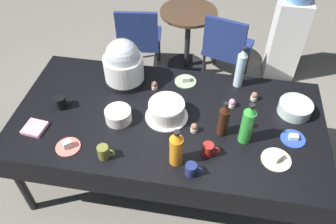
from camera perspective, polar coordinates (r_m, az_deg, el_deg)
ground at (r=3.00m, az=0.00°, el=-10.75°), size 9.00×9.00×0.00m
potluck_table at (r=2.46m, az=0.00°, el=-1.82°), size 2.20×1.10×0.75m
frosted_layer_cake at (r=2.37m, az=-0.21°, el=0.35°), size 0.30×0.30×0.13m
slow_cooker at (r=2.61m, az=-7.50°, el=8.02°), size 0.31×0.31×0.38m
glass_salad_bowl at (r=2.58m, az=20.52°, el=0.64°), size 0.24×0.24×0.09m
ceramic_snack_bowl at (r=2.39m, az=-8.33°, el=-0.54°), size 0.18×0.18×0.09m
dessert_plate_cream at (r=2.27m, az=17.70°, el=-7.48°), size 0.19×0.19×0.05m
dessert_plate_sage at (r=2.69m, az=2.95°, el=5.26°), size 0.17×0.17×0.05m
dessert_plate_cobalt at (r=2.42m, az=20.22°, el=-4.15°), size 0.16×0.16×0.04m
dessert_plate_coral at (r=2.32m, az=-16.44°, el=-5.48°), size 0.16×0.16×0.06m
cupcake_mint at (r=2.31m, az=4.42°, el=-2.64°), size 0.05×0.05×0.07m
cupcake_rose at (r=2.60m, az=14.26°, el=2.57°), size 0.05×0.05×0.07m
cupcake_lemon at (r=2.61m, az=-2.33°, el=4.51°), size 0.05×0.05×0.07m
cupcake_cocoa at (r=2.51m, az=10.69°, el=1.47°), size 0.05×0.05×0.07m
soda_bottle_cola at (r=2.25m, az=9.29°, el=-1.27°), size 0.07×0.07×0.28m
soda_bottle_lime_soda at (r=2.22m, az=13.18°, el=-2.00°), size 0.08×0.08×0.32m
soda_bottle_water at (r=2.62m, az=12.06°, el=7.19°), size 0.07×0.07×0.35m
soda_bottle_orange_juice at (r=2.06m, az=1.40°, el=-6.09°), size 0.09×0.09×0.28m
coffee_mug_navy at (r=2.08m, az=3.96°, el=-9.58°), size 0.11×0.07×0.08m
coffee_mug_red at (r=2.18m, az=6.79°, el=-6.28°), size 0.11×0.07×0.09m
coffee_mug_olive at (r=2.19m, az=-10.69°, el=-6.62°), size 0.12×0.07×0.09m
coffee_mug_black at (r=2.57m, az=-17.52°, el=1.59°), size 0.13×0.09×0.09m
paper_napkin_stack at (r=2.50m, az=-21.44°, el=-2.50°), size 0.16×0.16×0.02m
maroon_chair_left at (r=3.68m, az=-4.87°, el=12.37°), size 0.49×0.49×0.85m
maroon_chair_right at (r=3.59m, az=9.81°, el=10.90°), size 0.55×0.55×0.85m
round_cafe_table at (r=3.79m, az=3.36°, el=13.62°), size 0.60×0.60×0.72m
water_cooler at (r=3.86m, az=19.68°, el=13.22°), size 0.32×0.32×1.24m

